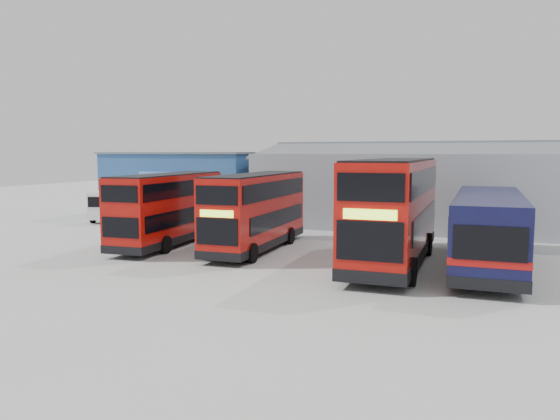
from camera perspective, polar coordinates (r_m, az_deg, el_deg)
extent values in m
plane|color=#AAAAA4|center=(22.32, -2.58, -7.15)|extent=(120.00, 120.00, 0.00)
cube|color=navy|center=(44.34, -9.19, 2.60)|extent=(12.00, 8.00, 5.00)
cube|color=slate|center=(44.26, -9.25, 5.90)|extent=(12.30, 8.30, 0.15)
cube|color=#528EEA|center=(40.88, -12.21, 2.96)|extent=(3.96, 0.15, 1.40)
cube|color=gray|center=(39.79, 20.65, 1.91)|extent=(30.00, 12.00, 5.00)
cube|color=slate|center=(36.92, 20.66, 5.89)|extent=(30.50, 6.33, 1.29)
cube|color=slate|center=(42.51, 20.91, 5.85)|extent=(30.50, 6.33, 1.29)
cube|color=#AD0F09|center=(30.51, -11.56, 0.27)|extent=(2.99, 9.40, 3.57)
cube|color=black|center=(30.71, -11.50, -2.72)|extent=(3.03, 9.44, 0.40)
cube|color=black|center=(29.72, -9.98, -0.66)|extent=(0.72, 7.81, 0.84)
cube|color=black|center=(30.81, -13.68, -0.51)|extent=(0.72, 7.81, 0.84)
cube|color=black|center=(29.90, -9.73, 2.26)|extent=(0.80, 8.69, 0.84)
cube|color=black|center=(30.98, -13.41, 2.31)|extent=(0.80, 8.69, 0.84)
cube|color=black|center=(34.67, -7.83, 0.17)|extent=(1.98, 0.22, 1.19)
cube|color=black|center=(34.54, -7.86, 2.79)|extent=(1.98, 0.22, 0.84)
cube|color=#BBEA31|center=(34.61, -7.84, 1.48)|extent=(1.58, 0.17, 0.31)
cube|color=black|center=(26.63, -16.38, -1.77)|extent=(1.93, 0.21, 0.97)
cube|color=black|center=(26.47, -16.48, 1.63)|extent=(1.93, 0.21, 0.79)
cube|color=black|center=(30.39, -11.63, 3.65)|extent=(2.85, 9.26, 0.09)
cylinder|color=black|center=(33.08, -7.20, -2.07)|extent=(0.36, 0.94, 0.92)
cylinder|color=black|center=(34.01, -10.44, -1.90)|extent=(0.36, 0.94, 0.92)
cylinder|color=black|center=(28.19, -11.91, -3.55)|extent=(0.36, 0.94, 0.92)
cylinder|color=black|center=(29.28, -15.52, -3.29)|extent=(0.36, 0.94, 0.92)
cube|color=#AD0F09|center=(28.43, -2.48, 0.03)|extent=(2.74, 9.48, 3.62)
cube|color=black|center=(28.65, -2.47, -3.21)|extent=(2.78, 9.52, 0.40)
cube|color=black|center=(29.24, -4.28, -0.65)|extent=(0.48, 7.94, 0.85)
cube|color=black|center=(28.41, -0.09, -0.83)|extent=(0.48, 7.94, 0.85)
cube|color=black|center=(28.78, -4.59, 2.28)|extent=(0.52, 8.83, 0.85)
cube|color=black|center=(27.94, -0.33, 2.18)|extent=(0.52, 8.83, 0.85)
cube|color=black|center=(24.22, -6.61, -2.27)|extent=(2.01, 0.15, 1.21)
cube|color=black|center=(24.04, -6.66, 1.52)|extent=(2.01, 0.15, 0.85)
cube|color=#BBEA31|center=(24.11, -6.65, -0.38)|extent=(1.61, 0.12, 0.31)
cube|color=black|center=(32.88, 0.57, -0.05)|extent=(1.96, 0.15, 0.98)
cube|color=black|center=(32.75, 0.57, 2.75)|extent=(1.96, 0.15, 0.80)
cube|color=black|center=(28.30, -2.50, 3.71)|extent=(2.60, 9.34, 0.09)
cylinder|color=black|center=(26.15, -7.31, -4.20)|extent=(0.34, 0.94, 0.93)
cylinder|color=black|center=(25.28, -2.95, -4.52)|extent=(0.34, 0.94, 0.93)
cylinder|color=black|center=(31.22, -2.68, -2.50)|extent=(0.34, 0.94, 0.93)
cylinder|color=black|center=(30.49, 1.06, -2.70)|extent=(0.34, 0.94, 0.93)
cube|color=#AD0F09|center=(25.21, 11.82, 0.11)|extent=(3.08, 11.34, 4.34)
cube|color=black|center=(25.48, 11.72, -4.27)|extent=(3.13, 11.39, 0.48)
cube|color=black|center=(25.92, 8.96, -0.81)|extent=(0.40, 9.54, 1.02)
cube|color=black|center=(25.52, 14.96, -1.04)|extent=(0.40, 9.54, 1.02)
cube|color=black|center=(25.35, 8.83, 3.18)|extent=(0.43, 10.61, 1.02)
cube|color=black|center=(24.95, 14.98, 3.00)|extent=(0.43, 10.61, 1.02)
cube|color=black|center=(19.76, 9.32, -3.24)|extent=(2.41, 0.14, 1.45)
cube|color=black|center=(19.55, 9.42, 2.35)|extent=(2.41, 0.14, 1.02)
cube|color=#BBEA31|center=(19.62, 9.36, -0.46)|extent=(1.93, 0.11, 0.38)
cube|color=black|center=(30.84, 13.37, -0.01)|extent=(2.36, 0.14, 1.18)
cube|color=black|center=(30.70, 13.45, 3.57)|extent=(2.36, 0.14, 0.96)
cube|color=black|center=(25.08, 11.93, 5.10)|extent=(2.92, 11.18, 0.11)
cylinder|color=black|center=(21.95, 6.83, -5.92)|extent=(0.38, 1.13, 1.11)
cylinder|color=black|center=(21.51, 13.54, -6.29)|extent=(0.38, 1.13, 1.11)
cylinder|color=black|center=(28.45, 10.03, -3.23)|extent=(0.38, 1.13, 1.11)
cylinder|color=black|center=(28.12, 15.20, -3.46)|extent=(0.38, 1.13, 1.11)
cube|color=#0C1135|center=(25.79, 20.94, -1.64)|extent=(3.13, 12.06, 2.88)
cube|color=black|center=(25.98, 20.83, -4.37)|extent=(3.17, 12.10, 0.44)
cube|color=#A70E0C|center=(25.86, 20.89, -2.78)|extent=(3.16, 12.09, 0.27)
cube|color=black|center=(25.47, 24.09, -0.81)|extent=(0.40, 10.01, 1.03)
cube|color=black|center=(25.43, 17.87, -0.59)|extent=(0.40, 10.01, 1.03)
cube|color=black|center=(31.74, 20.88, 0.07)|extent=(2.45, 0.14, 1.41)
cube|color=black|center=(19.82, 21.07, -3.30)|extent=(2.39, 0.14, 1.20)
cylinder|color=black|center=(30.21, 23.27, -3.07)|extent=(0.39, 1.14, 1.13)
cylinder|color=black|center=(30.19, 18.31, -2.90)|extent=(0.39, 1.14, 1.13)
cylinder|color=black|center=(22.72, 24.18, -5.98)|extent=(0.39, 1.14, 1.13)
cylinder|color=black|center=(22.69, 17.56, -5.75)|extent=(0.39, 1.14, 1.13)
cube|color=white|center=(42.81, -16.78, 0.69)|extent=(3.46, 5.58, 1.98)
cube|color=black|center=(40.39, -18.24, 0.79)|extent=(1.81, 0.57, 0.73)
cube|color=black|center=(41.70, -19.03, 0.92)|extent=(0.31, 0.91, 0.62)
cube|color=black|center=(40.84, -16.33, 0.90)|extent=(0.31, 0.91, 0.62)
cylinder|color=black|center=(41.70, -18.95, -0.79)|extent=(0.45, 0.79, 0.75)
cylinder|color=black|center=(40.90, -16.42, -0.84)|extent=(0.45, 0.79, 0.75)
cylinder|color=black|center=(44.91, -17.04, -0.27)|extent=(0.45, 0.79, 0.75)
cylinder|color=black|center=(44.16, -14.66, -0.30)|extent=(0.45, 0.79, 0.75)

